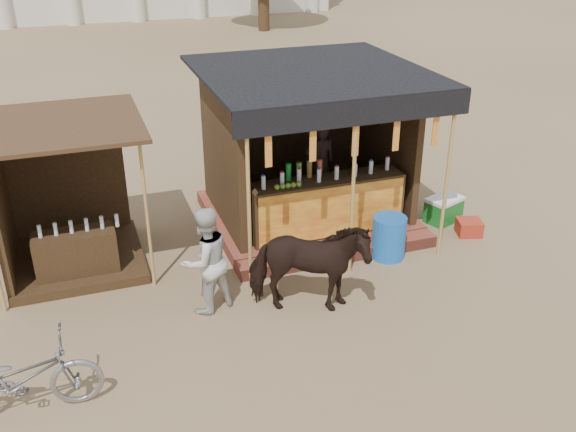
# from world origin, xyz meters

# --- Properties ---
(ground) EXTENTS (120.00, 120.00, 0.00)m
(ground) POSITION_xyz_m (0.00, 0.00, 0.00)
(ground) COLOR #846B4C
(ground) RESTS_ON ground
(main_stall) EXTENTS (3.60, 3.61, 2.78)m
(main_stall) POSITION_xyz_m (1.01, 3.36, 1.02)
(main_stall) COLOR brown
(main_stall) RESTS_ON ground
(secondary_stall) EXTENTS (2.40, 2.40, 2.38)m
(secondary_stall) POSITION_xyz_m (-3.17, 3.24, 0.85)
(secondary_stall) COLOR #3C2716
(secondary_stall) RESTS_ON ground
(cow) EXTENTS (1.82, 1.29, 1.40)m
(cow) POSITION_xyz_m (-0.00, 0.76, 0.70)
(cow) COLOR black
(cow) RESTS_ON ground
(motorbike) EXTENTS (1.80, 0.70, 0.93)m
(motorbike) POSITION_xyz_m (-3.73, -0.06, 0.46)
(motorbike) COLOR gray
(motorbike) RESTS_ON ground
(bystander) EXTENTS (0.93, 0.83, 1.57)m
(bystander) POSITION_xyz_m (-1.32, 1.27, 0.78)
(bystander) COLOR beige
(bystander) RESTS_ON ground
(blue_barrel) EXTENTS (0.59, 0.59, 0.71)m
(blue_barrel) POSITION_xyz_m (1.78, 1.76, 0.35)
(blue_barrel) COLOR blue
(blue_barrel) RESTS_ON ground
(red_crate) EXTENTS (0.50, 0.48, 0.26)m
(red_crate) POSITION_xyz_m (3.47, 2.00, 0.13)
(red_crate) COLOR #9E2A1A
(red_crate) RESTS_ON ground
(cooler) EXTENTS (0.75, 0.64, 0.46)m
(cooler) POSITION_xyz_m (3.32, 2.60, 0.23)
(cooler) COLOR #186F24
(cooler) RESTS_ON ground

